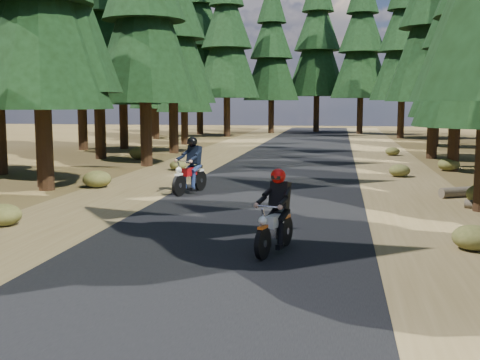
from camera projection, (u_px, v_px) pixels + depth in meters
The scene contains 8 objects.
ground at pixel (228, 241), 12.64m from camera, with size 120.00×120.00×0.00m, color #453618.
road at pixel (260, 202), 17.53m from camera, with size 6.00×100.00×0.01m, color black.
shoulder_l at pixel (110, 198), 18.28m from camera, with size 3.20×100.00×0.01m, color brown.
shoulder_r at pixel (423, 206), 16.78m from camera, with size 3.20×100.00×0.01m, color brown.
pine_forest at pixel (299, 8), 32.20m from camera, with size 34.59×55.08×16.32m.
understory_shrubs at pixel (276, 182), 19.83m from camera, with size 15.49×31.34×0.67m.
rider_lead at pixel (275, 225), 11.59m from camera, with size 1.02×1.89×1.62m.
rider_follow at pixel (190, 175), 19.04m from camera, with size 1.16×2.10×1.79m.
Camera 1 is at (2.27, -12.16, 2.92)m, focal length 45.00 mm.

